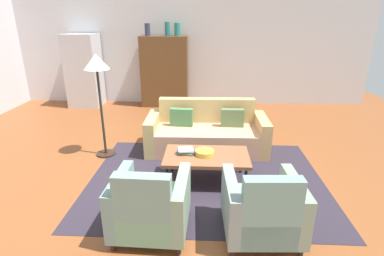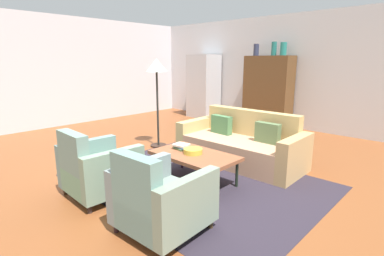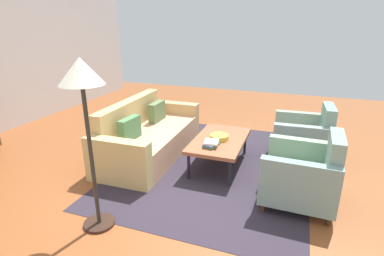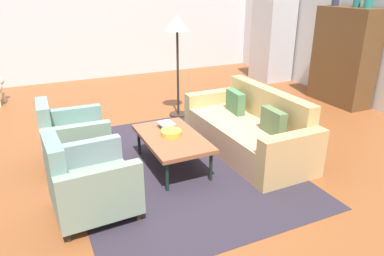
{
  "view_description": "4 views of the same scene",
  "coord_description": "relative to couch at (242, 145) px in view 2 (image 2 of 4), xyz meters",
  "views": [
    {
      "loc": [
        0.44,
        -3.94,
        2.27
      ],
      "look_at": [
        0.22,
        0.38,
        0.66
      ],
      "focal_mm": 28.18,
      "sensor_mm": 36.0,
      "label": 1
    },
    {
      "loc": [
        3.12,
        -2.95,
        1.7
      ],
      "look_at": [
        0.29,
        0.05,
        0.74
      ],
      "focal_mm": 27.62,
      "sensor_mm": 36.0,
      "label": 2
    },
    {
      "loc": [
        -3.43,
        -1.06,
        2.01
      ],
      "look_at": [
        0.39,
        0.32,
        0.56
      ],
      "focal_mm": 28.02,
      "sensor_mm": 36.0,
      "label": 3
    },
    {
      "loc": [
        4.37,
        -1.62,
        2.24
      ],
      "look_at": [
        0.6,
        0.13,
        0.55
      ],
      "focal_mm": 34.01,
      "sensor_mm": 36.0,
      "label": 4
    }
  ],
  "objects": [
    {
      "name": "ground_plane",
      "position": [
        -0.45,
        -1.11,
        -0.29
      ],
      "size": [
        11.2,
        11.2,
        0.0
      ],
      "primitive_type": "plane",
      "color": "brown"
    },
    {
      "name": "wall_back",
      "position": [
        -0.45,
        3.13,
        1.11
      ],
      "size": [
        9.33,
        0.12,
        2.8
      ],
      "primitive_type": "cube",
      "color": "silver",
      "rests_on": "ground"
    },
    {
      "name": "wall_left",
      "position": [
        -5.12,
        -1.11,
        1.11
      ],
      "size": [
        0.12,
        8.49,
        2.8
      ],
      "primitive_type": "cube",
      "color": "silver",
      "rests_on": "ground"
    },
    {
      "name": "area_rug",
      "position": [
        0.0,
        -1.14,
        -0.28
      ],
      "size": [
        3.4,
        2.6,
        0.01
      ],
      "primitive_type": "cube",
      "color": "#2B2530",
      "rests_on": "ground"
    },
    {
      "name": "couch",
      "position": [
        0.0,
        0.0,
        0.0
      ],
      "size": [
        2.11,
        0.93,
        0.86
      ],
      "rotation": [
        0.0,
        0.0,
        3.16
      ],
      "color": "tan",
      "rests_on": "ground"
    },
    {
      "name": "coffee_table",
      "position": [
        0.0,
        -1.19,
        0.1
      ],
      "size": [
        1.2,
        0.7,
        0.42
      ],
      "color": "black",
      "rests_on": "ground"
    },
    {
      "name": "armchair_left",
      "position": [
        -0.6,
        -2.35,
        0.06
      ],
      "size": [
        0.82,
        0.82,
        0.88
      ],
      "rotation": [
        0.0,
        0.0,
        -0.03
      ],
      "color": "#3D2619",
      "rests_on": "ground"
    },
    {
      "name": "armchair_right",
      "position": [
        0.6,
        -2.35,
        0.06
      ],
      "size": [
        0.84,
        0.84,
        0.88
      ],
      "rotation": [
        0.0,
        0.0,
        0.05
      ],
      "color": "#2C2321",
      "rests_on": "ground"
    },
    {
      "name": "fruit_bowl",
      "position": [
        -0.02,
        -1.19,
        0.17
      ],
      "size": [
        0.27,
        0.27,
        0.07
      ],
      "primitive_type": "cylinder",
      "color": "gold",
      "rests_on": "coffee_table"
    },
    {
      "name": "book_stack",
      "position": [
        -0.3,
        -1.15,
        0.17
      ],
      "size": [
        0.27,
        0.21,
        0.07
      ],
      "color": "#547A4A",
      "rests_on": "coffee_table"
    },
    {
      "name": "cabinet",
      "position": [
        -1.12,
        2.79,
        0.61
      ],
      "size": [
        1.2,
        0.51,
        1.8
      ],
      "color": "brown",
      "rests_on": "ground"
    },
    {
      "name": "vase_tall",
      "position": [
        -1.52,
        2.78,
        1.66
      ],
      "size": [
        0.14,
        0.14,
        0.3
      ],
      "primitive_type": "cylinder",
      "color": "#2D324C",
      "rests_on": "cabinet"
    },
    {
      "name": "vase_round",
      "position": [
        -1.02,
        2.78,
        1.68
      ],
      "size": [
        0.13,
        0.13,
        0.33
      ],
      "primitive_type": "cylinder",
      "color": "#216963",
      "rests_on": "cabinet"
    },
    {
      "name": "vase_small",
      "position": [
        -0.77,
        2.78,
        1.67
      ],
      "size": [
        0.15,
        0.15,
        0.31
      ],
      "primitive_type": "cylinder",
      "color": "#23796F",
      "rests_on": "cabinet"
    },
    {
      "name": "refrigerator",
      "position": [
        -3.22,
        2.69,
        0.64
      ],
      "size": [
        0.8,
        0.73,
        1.85
      ],
      "color": "#B7BABF",
      "rests_on": "ground"
    },
    {
      "name": "floor_lamp",
      "position": [
        -1.75,
        -0.36,
        1.16
      ],
      "size": [
        0.4,
        0.4,
        1.72
      ],
      "color": "#2F1E17",
      "rests_on": "ground"
    }
  ]
}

